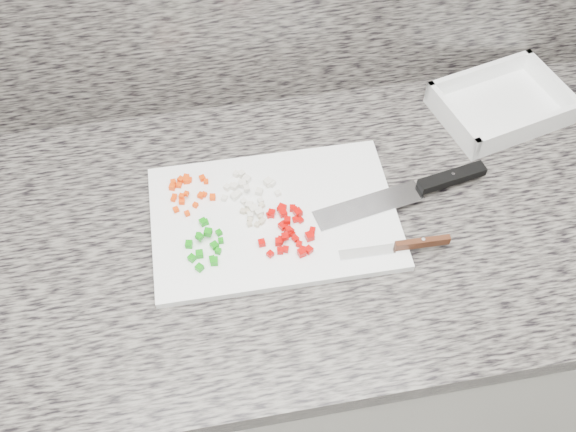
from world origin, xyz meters
The scene contains 11 objects.
cabinet centered at (0.00, 1.44, 0.43)m, with size 3.92×0.62×0.86m, color silver.
countertop centered at (0.00, 1.44, 0.88)m, with size 3.96×0.64×0.04m, color #656059.
cutting_board centered at (0.00, 1.45, 0.91)m, with size 0.41×0.27×0.01m, color white.
carrot_pile centered at (-0.14, 1.52, 0.92)m, with size 0.08×0.09×0.01m.
onion_pile centered at (-0.03, 1.50, 0.92)m, with size 0.10×0.10×0.02m.
green_pepper_pile centered at (-0.12, 1.40, 0.92)m, with size 0.06×0.10×0.02m.
red_pepper_pile centered at (0.02, 1.41, 0.92)m, with size 0.10×0.11×0.02m.
garlic_pile centered at (-0.03, 1.45, 0.92)m, with size 0.04×0.05×0.01m.
chef_knife centered at (0.26, 1.46, 0.92)m, with size 0.32×0.09×0.02m.
paring_knife centered at (0.20, 1.35, 0.92)m, with size 0.18×0.02×0.02m.
tray centered at (0.47, 1.62, 0.92)m, with size 0.27×0.22×0.05m.
Camera 1 is at (-0.09, 0.83, 1.78)m, focal length 40.00 mm.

